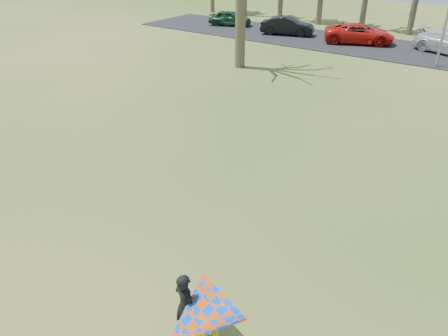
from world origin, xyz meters
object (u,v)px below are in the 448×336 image
Objects in this scene: car_0 at (230,18)px; kite_flyer at (194,320)px; car_2 at (359,33)px; car_1 at (287,26)px.

kite_flyer is (18.82, -28.55, 0.14)m from car_0.
car_0 is at bearing 67.23° from car_2.
car_2 reaches higher than car_0.
car_0 is 6.04m from car_1.
kite_flyer is (7.04, -28.36, 0.08)m from car_2.
kite_flyer reaches higher than car_2.
car_1 is at bearing 114.63° from kite_flyer.
car_0 is at bearing 123.40° from kite_flyer.
car_2 is 2.12× the size of kite_flyer.
car_0 is 11.78m from car_2.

